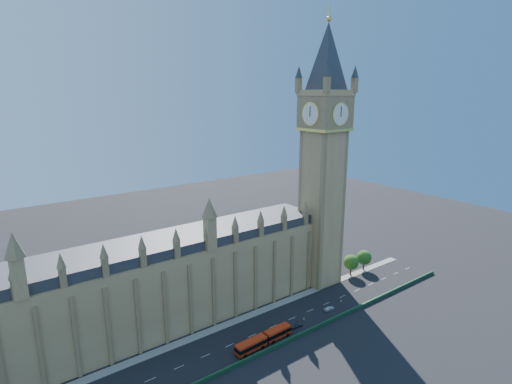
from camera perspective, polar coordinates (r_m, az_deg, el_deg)
ground at (r=129.36m, az=0.95°, el=-19.24°), size 400.00×400.00×0.00m
palace_westminster at (r=128.66m, az=-14.38°, el=-12.80°), size 120.00×20.00×28.00m
elizabeth_tower at (r=145.19m, az=9.69°, el=7.30°), size 20.59×20.59×105.00m
bridge_parapet at (r=123.22m, az=3.67°, el=-20.81°), size 160.00×0.60×1.20m
kerb_north at (r=135.81m, az=-1.61°, el=-17.45°), size 160.00×3.00×0.16m
tree_east_near at (r=165.63m, az=13.46°, el=-9.66°), size 6.00×6.00×8.50m
tree_east_far at (r=171.44m, az=15.21°, el=-8.94°), size 6.00×6.00×8.50m
red_bus at (r=122.71m, az=1.13°, el=-20.31°), size 19.25×3.63×3.26m
car_grey at (r=131.28m, az=5.63°, el=-18.35°), size 4.93×2.37×1.62m
car_silver at (r=127.40m, az=2.87°, el=-19.47°), size 4.07×1.46×1.34m
car_white at (r=141.56m, az=10.41°, el=-16.05°), size 4.16×1.87×1.18m
cone_a at (r=135.43m, az=6.86°, el=-17.52°), size 0.46×0.46×0.70m
cone_b at (r=147.23m, az=12.07°, el=-14.98°), size 0.66×0.66×0.80m
cone_c at (r=142.48m, az=10.90°, el=-16.00°), size 0.45×0.45×0.63m
cone_d at (r=142.66m, az=10.36°, el=-15.91°), size 0.46×0.46×0.72m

